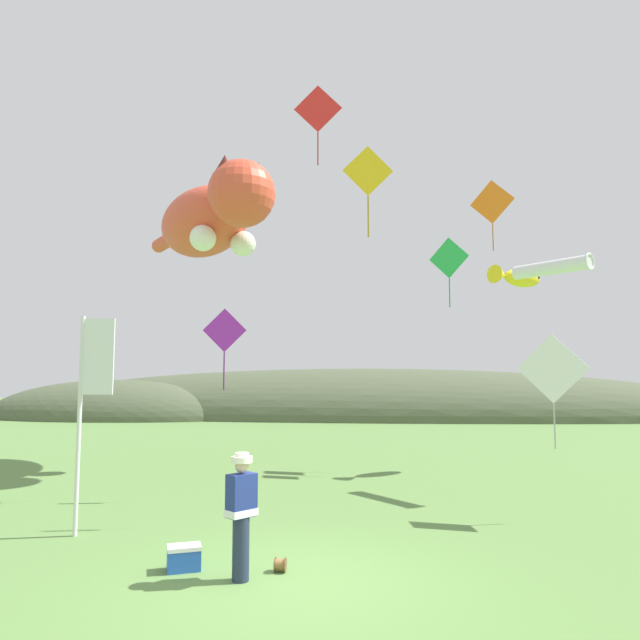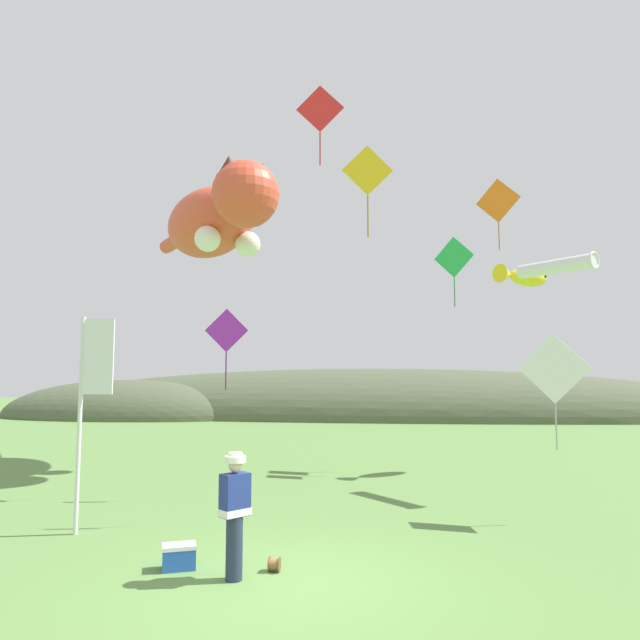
{
  "view_description": "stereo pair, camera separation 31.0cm",
  "coord_description": "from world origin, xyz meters",
  "px_view_note": "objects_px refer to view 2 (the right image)",
  "views": [
    {
      "loc": [
        1.19,
        -8.12,
        2.89
      ],
      "look_at": [
        0.0,
        4.0,
        4.06
      ],
      "focal_mm": 32.0,
      "sensor_mm": 36.0,
      "label": 1
    },
    {
      "loc": [
        1.49,
        -8.09,
        2.89
      ],
      "look_at": [
        0.0,
        4.0,
        4.06
      ],
      "focal_mm": 32.0,
      "sensor_mm": 36.0,
      "label": 2
    }
  ],
  "objects_px": {
    "kite_diamond_gold": "(367,171)",
    "kite_diamond_green": "(454,258)",
    "kite_spool": "(274,564)",
    "kite_diamond_orange": "(498,201)",
    "festival_attendant": "(235,511)",
    "kite_diamond_violet": "(227,331)",
    "kite_tube_streamer": "(557,266)",
    "picnic_cooler": "(179,557)",
    "kite_diamond_white": "(554,369)",
    "kite_fish_windsock": "(523,276)",
    "kite_giant_cat": "(216,220)",
    "festival_banner_pole": "(89,390)",
    "kite_diamond_red": "(320,109)"
  },
  "relations": [
    {
      "from": "kite_diamond_green",
      "to": "festival_attendant",
      "type": "bearing_deg",
      "value": -114.17
    },
    {
      "from": "kite_fish_windsock",
      "to": "festival_attendant",
      "type": "bearing_deg",
      "value": -122.78
    },
    {
      "from": "picnic_cooler",
      "to": "kite_diamond_violet",
      "type": "distance_m",
      "value": 6.16
    },
    {
      "from": "kite_diamond_orange",
      "to": "kite_diamond_violet",
      "type": "xyz_separation_m",
      "value": [
        -7.45,
        -5.28,
        -4.58
      ]
    },
    {
      "from": "festival_attendant",
      "to": "kite_diamond_gold",
      "type": "xyz_separation_m",
      "value": [
        1.8,
        3.65,
        6.25
      ]
    },
    {
      "from": "kite_giant_cat",
      "to": "kite_diamond_red",
      "type": "xyz_separation_m",
      "value": [
        3.91,
        -3.6,
        1.85
      ]
    },
    {
      "from": "kite_fish_windsock",
      "to": "kite_diamond_red",
      "type": "distance_m",
      "value": 7.98
    },
    {
      "from": "kite_fish_windsock",
      "to": "kite_tube_streamer",
      "type": "xyz_separation_m",
      "value": [
        0.07,
        -3.27,
        -0.31
      ]
    },
    {
      "from": "kite_tube_streamer",
      "to": "kite_diamond_red",
      "type": "xyz_separation_m",
      "value": [
        -5.94,
        -0.46,
        4.24
      ]
    },
    {
      "from": "kite_diamond_green",
      "to": "kite_tube_streamer",
      "type": "bearing_deg",
      "value": -51.32
    },
    {
      "from": "festival_attendant",
      "to": "kite_diamond_orange",
      "type": "relative_size",
      "value": 0.75
    },
    {
      "from": "festival_banner_pole",
      "to": "kite_fish_windsock",
      "type": "bearing_deg",
      "value": 39.34
    },
    {
      "from": "kite_spool",
      "to": "kite_diamond_orange",
      "type": "distance_m",
      "value": 14.11
    },
    {
      "from": "kite_giant_cat",
      "to": "kite_diamond_violet",
      "type": "relative_size",
      "value": 3.67
    },
    {
      "from": "festival_banner_pole",
      "to": "kite_diamond_green",
      "type": "relative_size",
      "value": 1.83
    },
    {
      "from": "kite_spool",
      "to": "kite_diamond_red",
      "type": "distance_m",
      "value": 11.29
    },
    {
      "from": "kite_diamond_red",
      "to": "kite_diamond_violet",
      "type": "height_order",
      "value": "kite_diamond_red"
    },
    {
      "from": "kite_diamond_gold",
      "to": "kite_diamond_orange",
      "type": "bearing_deg",
      "value": 59.76
    },
    {
      "from": "kite_diamond_green",
      "to": "kite_diamond_gold",
      "type": "bearing_deg",
      "value": -112.8
    },
    {
      "from": "kite_tube_streamer",
      "to": "festival_banner_pole",
      "type": "bearing_deg",
      "value": -154.42
    },
    {
      "from": "kite_giant_cat",
      "to": "kite_diamond_orange",
      "type": "xyz_separation_m",
      "value": [
        9.19,
        0.73,
        0.51
      ]
    },
    {
      "from": "kite_spool",
      "to": "kite_diamond_white",
      "type": "bearing_deg",
      "value": 34.07
    },
    {
      "from": "kite_spool",
      "to": "kite_diamond_green",
      "type": "bearing_deg",
      "value": 67.51
    },
    {
      "from": "picnic_cooler",
      "to": "kite_diamond_green",
      "type": "relative_size",
      "value": 0.27
    },
    {
      "from": "kite_giant_cat",
      "to": "kite_tube_streamer",
      "type": "distance_m",
      "value": 10.61
    },
    {
      "from": "kite_spool",
      "to": "kite_diamond_white",
      "type": "relative_size",
      "value": 0.09
    },
    {
      "from": "festival_banner_pole",
      "to": "kite_diamond_white",
      "type": "height_order",
      "value": "festival_banner_pole"
    },
    {
      "from": "kite_diamond_gold",
      "to": "kite_diamond_violet",
      "type": "relative_size",
      "value": 1.02
    },
    {
      "from": "festival_banner_pole",
      "to": "kite_diamond_orange",
      "type": "bearing_deg",
      "value": 43.16
    },
    {
      "from": "kite_tube_streamer",
      "to": "kite_diamond_orange",
      "type": "xyz_separation_m",
      "value": [
        -0.65,
        3.87,
        2.91
      ]
    },
    {
      "from": "festival_attendant",
      "to": "festival_banner_pole",
      "type": "height_order",
      "value": "festival_banner_pole"
    },
    {
      "from": "kite_tube_streamer",
      "to": "kite_diamond_gold",
      "type": "distance_m",
      "value": 5.7
    },
    {
      "from": "kite_tube_streamer",
      "to": "kite_diamond_green",
      "type": "relative_size",
      "value": 0.8
    },
    {
      "from": "kite_diamond_red",
      "to": "kite_diamond_white",
      "type": "relative_size",
      "value": 0.94
    },
    {
      "from": "kite_diamond_white",
      "to": "picnic_cooler",
      "type": "bearing_deg",
      "value": -151.82
    },
    {
      "from": "festival_banner_pole",
      "to": "kite_diamond_violet",
      "type": "bearing_deg",
      "value": 63.05
    },
    {
      "from": "kite_diamond_red",
      "to": "kite_diamond_white",
      "type": "xyz_separation_m",
      "value": [
        5.02,
        -2.33,
        -6.84
      ]
    },
    {
      "from": "kite_tube_streamer",
      "to": "kite_diamond_gold",
      "type": "relative_size",
      "value": 0.88
    },
    {
      "from": "kite_giant_cat",
      "to": "kite_diamond_gold",
      "type": "relative_size",
      "value": 3.6
    },
    {
      "from": "kite_giant_cat",
      "to": "kite_diamond_orange",
      "type": "height_order",
      "value": "kite_giant_cat"
    },
    {
      "from": "kite_diamond_gold",
      "to": "kite_diamond_green",
      "type": "bearing_deg",
      "value": 67.2
    },
    {
      "from": "kite_tube_streamer",
      "to": "kite_diamond_gold",
      "type": "height_order",
      "value": "kite_diamond_gold"
    },
    {
      "from": "kite_tube_streamer",
      "to": "kite_diamond_green",
      "type": "xyz_separation_m",
      "value": [
        -2.22,
        2.77,
        0.85
      ]
    },
    {
      "from": "picnic_cooler",
      "to": "kite_giant_cat",
      "type": "bearing_deg",
      "value": 104.87
    },
    {
      "from": "kite_diamond_violet",
      "to": "kite_diamond_white",
      "type": "bearing_deg",
      "value": -10.87
    },
    {
      "from": "kite_spool",
      "to": "kite_fish_windsock",
      "type": "relative_size",
      "value": 0.11
    },
    {
      "from": "festival_attendant",
      "to": "kite_spool",
      "type": "xyz_separation_m",
      "value": [
        0.5,
        0.42,
        -0.85
      ]
    },
    {
      "from": "kite_diamond_green",
      "to": "festival_banner_pole",
      "type": "bearing_deg",
      "value": -135.38
    },
    {
      "from": "festival_attendant",
      "to": "kite_spool",
      "type": "distance_m",
      "value": 1.07
    },
    {
      "from": "festival_banner_pole",
      "to": "kite_tube_streamer",
      "type": "distance_m",
      "value": 11.22
    }
  ]
}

